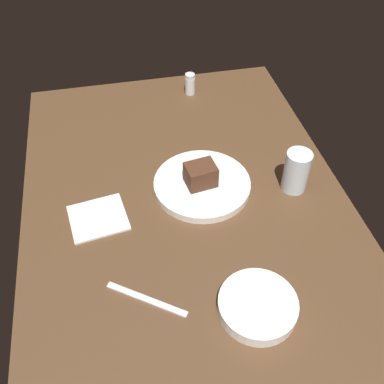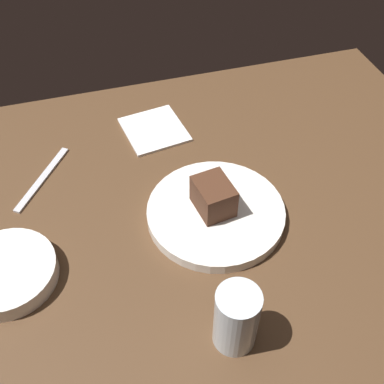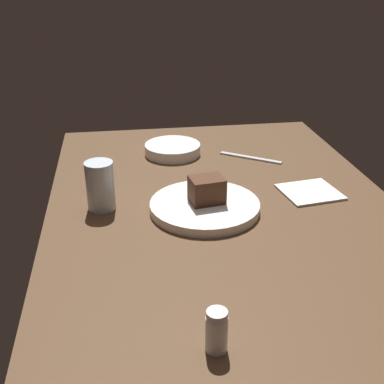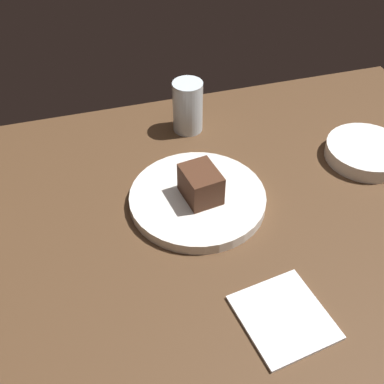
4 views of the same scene
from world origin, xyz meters
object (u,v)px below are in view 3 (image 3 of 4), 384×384
dessert_plate (205,206)px  chocolate_cake_slice (207,190)px  water_glass (100,186)px  folded_napkin (310,192)px  butter_knife (251,158)px  side_bowl (173,149)px  salt_shaker (217,331)px

dessert_plate → chocolate_cake_slice: chocolate_cake_slice is taller
chocolate_cake_slice → water_glass: 24.89cm
folded_napkin → water_glass: bearing=90.4°
dessert_plate → folded_napkin: bearing=-79.2°
dessert_plate → butter_knife: size_ratio=1.36×
chocolate_cake_slice → water_glass: (4.53, 24.47, 0.68)cm
side_bowl → salt_shaker: bearing=177.9°
folded_napkin → chocolate_cake_slice: bearing=100.2°
butter_knife → folded_napkin: size_ratio=1.37×
water_glass → butter_knife: water_glass is taller
dessert_plate → side_bowl: side_bowl is taller
dessert_plate → folded_napkin: 28.52cm
butter_knife → salt_shaker: bearing=106.5°
dessert_plate → chocolate_cake_slice: 4.16cm
folded_napkin → butter_knife: bearing=19.0°
water_glass → butter_knife: size_ratio=0.62×
side_bowl → folded_napkin: size_ratio=1.21×
dessert_plate → folded_napkin: (5.34, -28.00, -0.78)cm
chocolate_cake_slice → folded_napkin: 28.34cm
water_glass → side_bowl: 39.18cm
butter_knife → folded_napkin: folded_napkin is taller
salt_shaker → butter_knife: 80.34cm
salt_shaker → water_glass: (50.29, 17.70, 2.31)cm
side_bowl → butter_knife: 23.59cm
chocolate_cake_slice → butter_knife: size_ratio=0.41×
salt_shaker → butter_knife: salt_shaker is taller
salt_shaker → chocolate_cake_slice: bearing=-8.4°
dessert_plate → water_glass: (4.94, 23.94, 4.78)cm
chocolate_cake_slice → side_bowl: size_ratio=0.46×
chocolate_cake_slice → butter_knife: 36.01cm
dessert_plate → chocolate_cake_slice: (0.41, -0.53, 4.10)cm
salt_shaker → side_bowl: (83.24, -3.05, -1.97)cm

